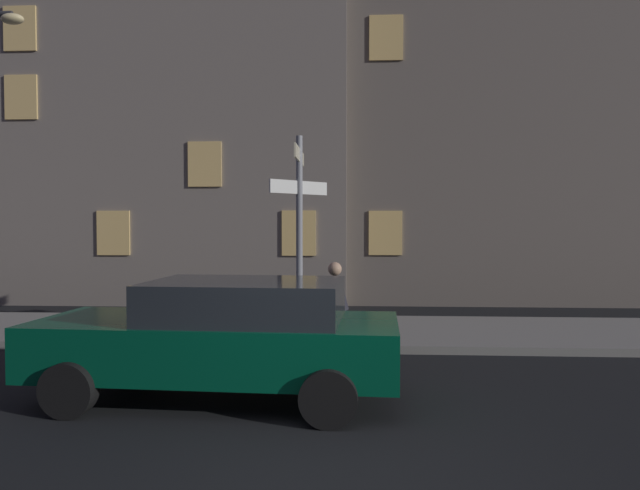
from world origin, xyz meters
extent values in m
plane|color=black|center=(0.00, 0.00, 0.00)|extent=(80.00, 80.00, 0.00)
cube|color=gray|center=(0.00, 6.51, 0.07)|extent=(40.00, 3.30, 0.14)
cylinder|color=gray|center=(-0.74, 5.48, 1.98)|extent=(0.12, 0.12, 3.67)
cube|color=beige|center=(-0.74, 5.48, 3.46)|extent=(0.03, 1.59, 0.24)
cube|color=white|center=(-0.74, 5.48, 2.88)|extent=(0.96, 0.96, 0.24)
ellipsoid|color=#F9E099|center=(-6.23, 5.75, 6.12)|extent=(0.44, 0.28, 0.20)
cube|color=#05472D|center=(-1.47, 2.25, 0.68)|extent=(4.58, 1.98, 0.66)
cube|color=#23282D|center=(-1.10, 2.23, 1.26)|extent=(2.45, 1.73, 0.49)
cylinder|color=black|center=(-3.00, 1.44, 0.32)|extent=(0.65, 0.25, 0.64)
cylinder|color=black|center=(-2.91, 3.20, 0.32)|extent=(0.65, 0.25, 0.64)
cylinder|color=black|center=(-0.03, 1.29, 0.32)|extent=(0.65, 0.25, 0.64)
cylinder|color=black|center=(0.06, 3.05, 0.32)|extent=(0.65, 0.25, 0.64)
sphere|color=#F9EFCC|center=(-3.77, 1.76, 0.68)|extent=(0.16, 0.16, 0.16)
sphere|color=#F9EFCC|center=(-3.71, 2.95, 0.68)|extent=(0.16, 0.16, 0.16)
torus|color=black|center=(-0.70, 4.33, 0.36)|extent=(0.72, 0.16, 0.72)
torus|color=black|center=(0.39, 4.17, 0.36)|extent=(0.72, 0.16, 0.72)
cylinder|color=#1959A5|center=(-0.16, 4.25, 0.61)|extent=(1.00, 0.19, 0.04)
cylinder|color=#26262D|center=(-0.06, 4.23, 1.08)|extent=(0.49, 0.38, 0.61)
sphere|color=tan|center=(-0.06, 4.23, 1.50)|extent=(0.22, 0.22, 0.22)
cylinder|color=black|center=(-0.12, 4.15, 0.58)|extent=(0.35, 0.17, 0.55)
cylinder|color=black|center=(-0.09, 4.33, 0.58)|extent=(0.35, 0.17, 0.55)
cube|color=slate|center=(-6.24, 13.36, 6.10)|extent=(12.59, 6.28, 12.19)
cube|color=#F2C672|center=(-6.24, 10.19, 2.00)|extent=(0.90, 0.06, 1.20)
cube|color=#F2C672|center=(-1.20, 10.19, 2.00)|extent=(0.90, 0.06, 1.20)
cube|color=#F2C672|center=(-3.72, 10.19, 3.84)|extent=(0.90, 0.06, 1.20)
cube|color=#F2C672|center=(-8.76, 10.19, 5.68)|extent=(0.90, 0.06, 1.20)
cube|color=#F2C672|center=(-8.76, 10.19, 7.52)|extent=(0.90, 0.06, 1.20)
cube|color=#6B6056|center=(5.59, 14.79, 9.35)|extent=(13.43, 8.22, 18.70)
cube|color=#F2C672|center=(1.11, 10.64, 2.00)|extent=(0.90, 0.06, 1.20)
cube|color=#F2C672|center=(1.11, 10.64, 7.23)|extent=(0.90, 0.06, 1.20)
camera|label=1|loc=(0.23, -4.75, 2.18)|focal=31.77mm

